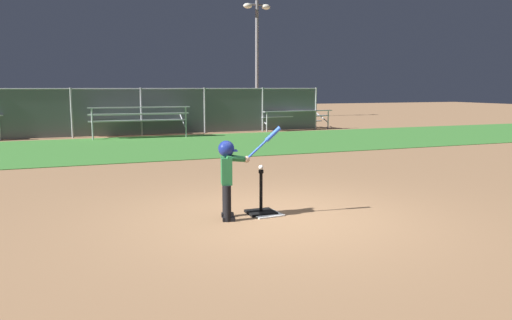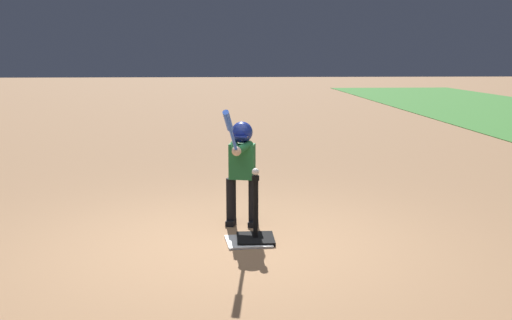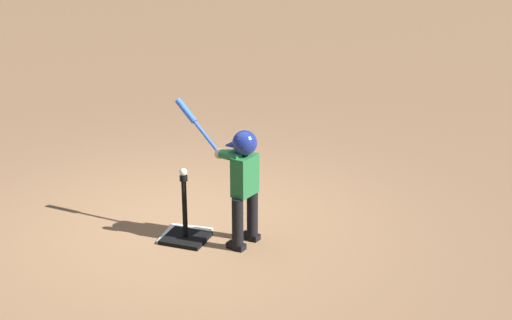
% 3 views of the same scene
% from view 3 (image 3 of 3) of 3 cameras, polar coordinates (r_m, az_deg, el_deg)
% --- Properties ---
extents(ground_plane, '(90.00, 90.00, 0.00)m').
position_cam_3_polar(ground_plane, '(7.41, -5.99, -5.23)').
color(ground_plane, '#99704C').
extents(home_plate, '(0.48, 0.48, 0.02)m').
position_cam_3_polar(home_plate, '(7.17, -5.70, -6.01)').
color(home_plate, white).
rests_on(home_plate, ground_plane).
extents(batting_tee, '(0.42, 0.38, 0.68)m').
position_cam_3_polar(batting_tee, '(7.05, -5.66, -5.68)').
color(batting_tee, black).
rests_on(batting_tee, ground_plane).
extents(batter_child, '(0.91, 0.41, 1.36)m').
position_cam_3_polar(batter_child, '(6.70, -1.14, -1.01)').
color(batter_child, black).
rests_on(batter_child, ground_plane).
extents(baseball, '(0.07, 0.07, 0.07)m').
position_cam_3_polar(baseball, '(6.81, -5.84, -0.97)').
color(baseball, white).
rests_on(baseball, batting_tee).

